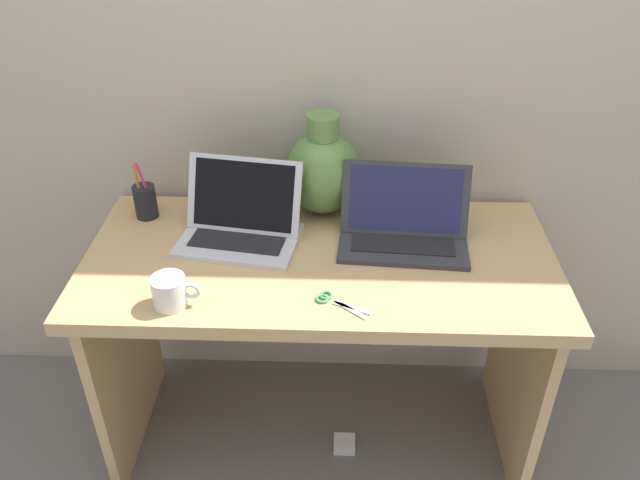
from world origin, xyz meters
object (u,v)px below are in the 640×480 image
coffee_mug (170,291)px  pen_cup (145,201)px  laptop_left (241,219)px  green_vase (323,171)px  scissors (334,301)px  power_brick (344,444)px  laptop_right (404,223)px

coffee_mug → pen_cup: bearing=112.4°
laptop_left → pen_cup: size_ratio=1.90×
coffee_mug → pen_cup: (-0.17, 0.41, 0.01)m
green_vase → scissors: size_ratio=2.21×
power_brick → scissors: bearing=-106.4°
coffee_mug → power_brick: coffee_mug is taller
coffee_mug → scissors: (0.40, 0.02, -0.04)m
pen_cup → laptop_left: bearing=-18.3°
green_vase → power_brick: size_ratio=4.41×
coffee_mug → laptop_left: bearing=67.1°
laptop_left → laptop_right: (0.46, -0.00, -0.00)m
laptop_right → coffee_mug: size_ratio=3.07×
green_vase → pen_cup: size_ratio=1.62×
laptop_right → power_brick: 0.80m
coffee_mug → green_vase: bearing=52.9°
laptop_right → laptop_left: bearing=180.0°
laptop_right → green_vase: bearing=145.3°
laptop_left → laptop_right: laptop_left is taller
laptop_left → scissors: laptop_left is taller
laptop_right → coffee_mug: (-0.59, -0.31, -0.02)m
coffee_mug → scissors: coffee_mug is taller
laptop_right → pen_cup: bearing=172.5°
pen_cup → scissors: pen_cup is taller
laptop_left → power_brick: laptop_left is taller
laptop_right → scissors: bearing=-123.5°
laptop_left → pen_cup: (-0.30, 0.10, -0.00)m
laptop_left → laptop_right: 0.46m
laptop_left → power_brick: (0.31, -0.15, -0.78)m
scissors → laptop_left: bearing=132.6°
coffee_mug → scissors: 0.40m
laptop_right → power_brick: size_ratio=5.32×
pen_cup → laptop_right: bearing=-7.5°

